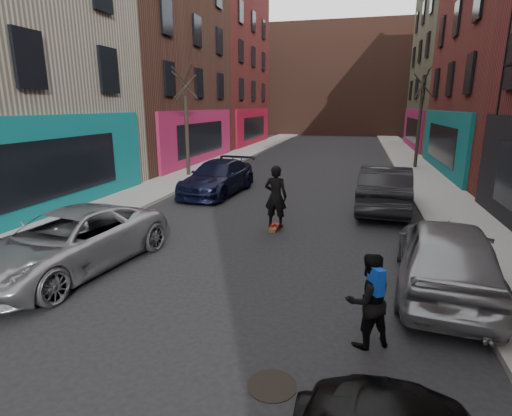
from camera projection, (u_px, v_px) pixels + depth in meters
The scene contains 14 objects.
sidewalk_left at pixel (246, 152), 33.16m from camera, with size 2.50×84.00×0.13m, color gray.
sidewalk_right at pixel (405, 156), 30.19m from camera, with size 2.50×84.00×0.13m, color gray.
buildings_left at pixel (28, 13), 19.70m from camera, with size 12.00×56.00×16.50m, color maroon.
building_far at pixel (341, 81), 54.36m from camera, with size 40.00×10.00×14.00m, color #47281E.
tree_left_far at pixel (186, 114), 21.05m from camera, with size 2.00×2.00×6.50m, color black, non-canonical shape.
tree_right_far at pixel (421, 110), 23.71m from camera, with size 2.00×2.00×6.80m, color black, non-canonical shape.
parked_left_far at pixel (68, 242), 9.32m from camera, with size 2.36×5.11×1.42m, color gray.
parked_left_end at pixel (218, 177), 17.56m from camera, with size 2.04×5.01×1.45m, color black.
parked_right_far at pixel (446, 255), 8.24m from camera, with size 1.88×4.67×1.59m, color gray.
parked_right_end at pixel (385, 188), 14.74m from camera, with size 1.76×5.04×1.66m, color black.
skateboard at pixel (275, 228), 12.59m from camera, with size 0.22×0.80×0.10m, color brown.
skateboarder at pixel (276, 196), 12.34m from camera, with size 0.71×0.46×1.94m, color black.
pedestrian at pixel (368, 300), 6.33m from camera, with size 0.96×0.90×1.58m.
manhole at pixel (272, 385), 5.56m from camera, with size 0.70×0.70×0.01m, color black.
Camera 1 is at (2.69, -2.07, 3.79)m, focal length 28.00 mm.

